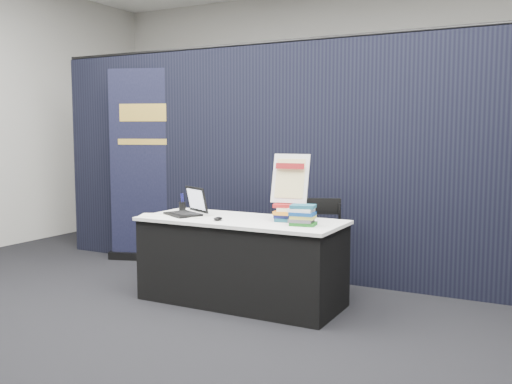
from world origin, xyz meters
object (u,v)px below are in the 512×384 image
object	(u,v)px
laptop	(186,208)
stacking_chair	(314,242)
book_stack_short	(302,215)
book_stack_tall	(289,212)
info_sign	(290,179)
pullup_banner	(147,177)
display_table	(241,261)

from	to	relation	value
laptop	stacking_chair	size ratio (longest dim) A/B	0.46
laptop	book_stack_short	size ratio (longest dim) A/B	1.86
book_stack_tall	stacking_chair	world-z (taller)	book_stack_tall
info_sign	pullup_banner	xyz separation A→B (m)	(-2.22, 0.85, -0.12)
pullup_banner	book_stack_tall	bearing A→B (deg)	-39.95
display_table	pullup_banner	xyz separation A→B (m)	(-1.79, 0.95, 0.61)
display_table	book_stack_short	size ratio (longest dim) A/B	8.27
display_table	info_sign	bearing A→B (deg)	12.46
display_table	stacking_chair	bearing A→B (deg)	49.16
book_stack_tall	stacking_chair	size ratio (longest dim) A/B	0.29
laptop	book_stack_short	world-z (taller)	laptop
display_table	pullup_banner	distance (m)	2.12
book_stack_tall	info_sign	distance (m)	0.28
stacking_chair	display_table	bearing A→B (deg)	-155.31
book_stack_short	pullup_banner	world-z (taller)	pullup_banner
display_table	info_sign	world-z (taller)	info_sign
book_stack_tall	stacking_chair	bearing A→B (deg)	84.97
display_table	book_stack_short	world-z (taller)	book_stack_short
book_stack_tall	info_sign	xyz separation A→B (m)	(0.00, 0.03, 0.28)
book_stack_tall	stacking_chair	xyz separation A→B (m)	(0.04, 0.48, -0.33)
display_table	book_stack_short	xyz separation A→B (m)	(0.62, -0.09, 0.46)
book_stack_tall	book_stack_short	size ratio (longest dim) A/B	1.16
laptop	stacking_chair	xyz separation A→B (m)	(1.03, 0.57, -0.32)
book_stack_short	stacking_chair	xyz separation A→B (m)	(-0.15, 0.63, -0.34)
display_table	stacking_chair	size ratio (longest dim) A/B	2.03
laptop	stacking_chair	distance (m)	1.22
laptop	book_stack_short	bearing A→B (deg)	24.91
pullup_banner	book_stack_short	bearing A→B (deg)	-41.49
book_stack_short	info_sign	size ratio (longest dim) A/B	0.50
stacking_chair	book_stack_short	bearing A→B (deg)	-101.26
display_table	laptop	distance (m)	0.71
laptop	book_stack_tall	bearing A→B (deg)	33.08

